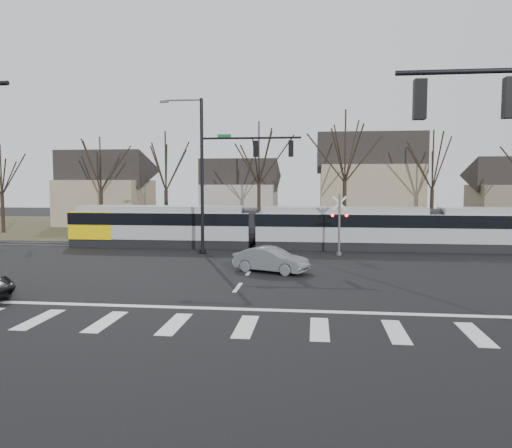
# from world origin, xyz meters

# --- Properties ---
(ground) EXTENTS (140.00, 140.00, 0.00)m
(ground) POSITION_xyz_m (0.00, 0.00, 0.00)
(ground) COLOR black
(grass_verge) EXTENTS (140.00, 28.00, 0.01)m
(grass_verge) POSITION_xyz_m (0.00, 32.00, 0.01)
(grass_verge) COLOR #38331E
(grass_verge) RESTS_ON ground
(crosswalk) EXTENTS (27.00, 2.60, 0.01)m
(crosswalk) POSITION_xyz_m (0.00, -4.00, 0.01)
(crosswalk) COLOR silver
(crosswalk) RESTS_ON ground
(stop_line) EXTENTS (28.00, 0.35, 0.01)m
(stop_line) POSITION_xyz_m (0.00, -1.80, 0.01)
(stop_line) COLOR silver
(stop_line) RESTS_ON ground
(lane_dashes) EXTENTS (0.18, 30.00, 0.01)m
(lane_dashes) POSITION_xyz_m (0.00, 16.00, 0.01)
(lane_dashes) COLOR silver
(lane_dashes) RESTS_ON ground
(rail_pair) EXTENTS (90.00, 1.52, 0.06)m
(rail_pair) POSITION_xyz_m (0.00, 15.80, 0.03)
(rail_pair) COLOR #59595E
(rail_pair) RESTS_ON ground
(tram) EXTENTS (39.42, 2.93, 2.99)m
(tram) POSITION_xyz_m (5.27, 16.00, 1.63)
(tram) COLOR gray
(tram) RESTS_ON ground
(sedan) EXTENTS (4.21, 4.97, 1.32)m
(sedan) POSITION_xyz_m (1.14, 6.07, 0.66)
(sedan) COLOR slate
(sedan) RESTS_ON ground
(signal_pole_far) EXTENTS (9.28, 0.44, 10.20)m
(signal_pole_far) POSITION_xyz_m (-2.41, 12.50, 5.70)
(signal_pole_far) COLOR black
(signal_pole_far) RESTS_ON ground
(rail_crossing_signal) EXTENTS (1.08, 0.36, 4.00)m
(rail_crossing_signal) POSITION_xyz_m (5.00, 12.79, 1.89)
(rail_crossing_signal) COLOR #59595B
(rail_crossing_signal) RESTS_ON ground
(tree_row) EXTENTS (59.20, 7.20, 10.00)m
(tree_row) POSITION_xyz_m (2.00, 26.00, 5.00)
(tree_row) COLOR black
(tree_row) RESTS_ON ground
(house_a) EXTENTS (9.72, 8.64, 8.60)m
(house_a) POSITION_xyz_m (-20.00, 34.00, 4.46)
(house_a) COLOR gray
(house_a) RESTS_ON ground
(house_b) EXTENTS (8.64, 7.56, 7.65)m
(house_b) POSITION_xyz_m (-5.00, 36.00, 3.97)
(house_b) COLOR gray
(house_b) RESTS_ON ground
(house_c) EXTENTS (10.80, 8.64, 10.10)m
(house_c) POSITION_xyz_m (9.00, 33.00, 5.23)
(house_c) COLOR gray
(house_c) RESTS_ON ground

